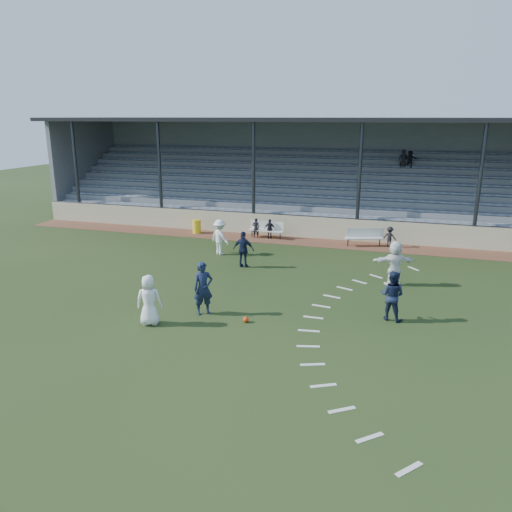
{
  "coord_description": "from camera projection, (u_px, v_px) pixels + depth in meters",
  "views": [
    {
      "loc": [
        5.71,
        -15.83,
        6.69
      ],
      "look_at": [
        0.0,
        2.5,
        1.3
      ],
      "focal_mm": 35.0,
      "sensor_mm": 36.0,
      "label": 1
    }
  ],
  "objects": [
    {
      "name": "ground",
      "position": [
        235.0,
        308.0,
        18.0
      ],
      "size": [
        90.0,
        90.0,
        0.0
      ],
      "primitive_type": "plane",
      "color": "#223315",
      "rests_on": "ground"
    },
    {
      "name": "cinder_track",
      "position": [
        299.0,
        241.0,
        27.64
      ],
      "size": [
        34.0,
        2.0,
        0.02
      ],
      "primitive_type": "cube",
      "color": "brown",
      "rests_on": "ground"
    },
    {
      "name": "retaining_wall",
      "position": [
        303.0,
        227.0,
        28.45
      ],
      "size": [
        34.0,
        0.18,
        1.2
      ],
      "primitive_type": "cube",
      "color": "beige",
      "rests_on": "ground"
    },
    {
      "name": "bench_left",
      "position": [
        267.0,
        228.0,
        28.26
      ],
      "size": [
        2.02,
        0.59,
        0.95
      ],
      "rotation": [
        0.0,
        0.0,
        -0.07
      ],
      "color": "silver",
      "rests_on": "cinder_track"
    },
    {
      "name": "bench_right",
      "position": [
        364.0,
        235.0,
        26.52
      ],
      "size": [
        2.02,
        1.09,
        0.95
      ],
      "rotation": [
        0.0,
        0.0,
        0.33
      ],
      "color": "silver",
      "rests_on": "cinder_track"
    },
    {
      "name": "trash_bin",
      "position": [
        197.0,
        226.0,
        29.43
      ],
      "size": [
        0.49,
        0.49,
        0.79
      ],
      "primitive_type": "cylinder",
      "color": "yellow",
      "rests_on": "cinder_track"
    },
    {
      "name": "football",
      "position": [
        246.0,
        320.0,
        16.77
      ],
      "size": [
        0.2,
        0.2,
        0.2
      ],
      "primitive_type": "sphere",
      "color": "#EE390E",
      "rests_on": "ground"
    },
    {
      "name": "player_white_lead",
      "position": [
        149.0,
        300.0,
        16.41
      ],
      "size": [
        0.96,
        0.78,
        1.71
      ],
      "primitive_type": "imported",
      "rotation": [
        0.0,
        0.0,
        3.47
      ],
      "color": "white",
      "rests_on": "ground"
    },
    {
      "name": "player_navy_lead",
      "position": [
        203.0,
        288.0,
        17.27
      ],
      "size": [
        0.82,
        0.78,
        1.88
      ],
      "primitive_type": "imported",
      "rotation": [
        0.0,
        0.0,
        0.66
      ],
      "color": "#151F3A",
      "rests_on": "ground"
    },
    {
      "name": "player_navy_mid",
      "position": [
        392.0,
        296.0,
        16.81
      ],
      "size": [
        0.98,
        0.85,
        1.72
      ],
      "primitive_type": "imported",
      "rotation": [
        0.0,
        0.0,
        2.88
      ],
      "color": "#151F3A",
      "rests_on": "ground"
    },
    {
      "name": "player_white_wing",
      "position": [
        220.0,
        237.0,
        24.83
      ],
      "size": [
        1.31,
        1.11,
        1.76
      ],
      "primitive_type": "imported",
      "rotation": [
        0.0,
        0.0,
        2.66
      ],
      "color": "white",
      "rests_on": "ground"
    },
    {
      "name": "player_navy_wing",
      "position": [
        244.0,
        249.0,
        22.72
      ],
      "size": [
        0.99,
        0.43,
        1.67
      ],
      "primitive_type": "imported",
      "rotation": [
        0.0,
        0.0,
        3.16
      ],
      "color": "#151F3A",
      "rests_on": "ground"
    },
    {
      "name": "player_white_back",
      "position": [
        395.0,
        263.0,
        20.27
      ],
      "size": [
        1.81,
        1.06,
        1.86
      ],
      "primitive_type": "imported",
      "rotation": [
        0.0,
        0.0,
        3.46
      ],
      "color": "white",
      "rests_on": "ground"
    },
    {
      "name": "sub_left_near",
      "position": [
        256.0,
        228.0,
        28.24
      ],
      "size": [
        0.46,
        0.36,
        1.13
      ],
      "primitive_type": "imported",
      "rotation": [
        0.0,
        0.0,
        3.37
      ],
      "color": "black",
      "rests_on": "cinder_track"
    },
    {
      "name": "sub_left_far",
      "position": [
        270.0,
        229.0,
        28.07
      ],
      "size": [
        0.66,
        0.3,
        1.11
      ],
      "primitive_type": "imported",
      "rotation": [
        0.0,
        0.0,
        3.19
      ],
      "color": "black",
      "rests_on": "cinder_track"
    },
    {
      "name": "sub_right",
      "position": [
        390.0,
        237.0,
        26.26
      ],
      "size": [
        0.77,
        0.53,
        1.09
      ],
      "primitive_type": "imported",
      "rotation": [
        0.0,
        0.0,
        2.94
      ],
      "color": "black",
      "rests_on": "cinder_track"
    },
    {
      "name": "grandstand",
      "position": [
        319.0,
        188.0,
        32.35
      ],
      "size": [
        34.6,
        9.0,
        6.61
      ],
      "color": "gray",
      "rests_on": "ground"
    },
    {
      "name": "penalty_arc",
      "position": [
        350.0,
        322.0,
        16.81
      ],
      "size": [
        3.89,
        14.63,
        0.01
      ],
      "color": "silver",
      "rests_on": "ground"
    }
  ]
}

